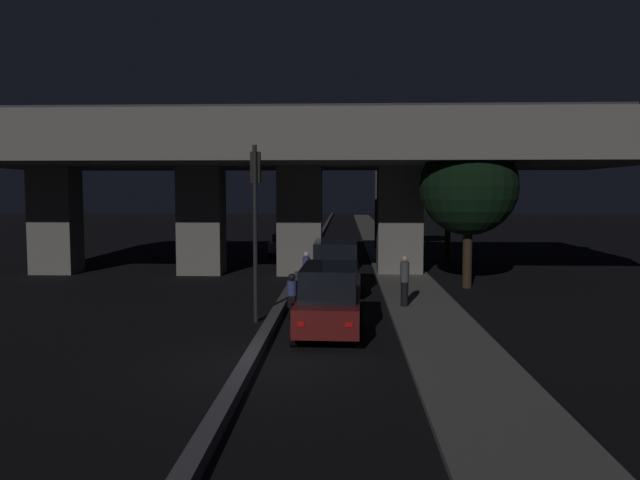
{
  "coord_description": "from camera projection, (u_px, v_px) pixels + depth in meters",
  "views": [
    {
      "loc": [
        2.18,
        -14.12,
        4.05
      ],
      "look_at": [
        0.7,
        23.14,
        1.14
      ],
      "focal_mm": 35.0,
      "sensor_mm": 36.0,
      "label": 1
    }
  ],
  "objects": [
    {
      "name": "elevated_overpass",
      "position": [
        294.0,
        151.0,
        30.06
      ],
      "size": [
        31.8,
        12.06,
        8.23
      ],
      "color": "slate",
      "rests_on": "ground_plane"
    },
    {
      "name": "motorcycle_blue_filtering_mid",
      "position": [
        306.0,
        271.0,
        26.63
      ],
      "size": [
        0.32,
        1.8,
        1.5
      ],
      "rotation": [
        0.0,
        0.0,
        1.56
      ],
      "color": "black",
      "rests_on": "ground_plane"
    },
    {
      "name": "car_dark_red_lead",
      "position": [
        329.0,
        298.0,
        17.59
      ],
      "size": [
        1.97,
        4.33,
        1.96
      ],
      "rotation": [
        0.0,
        0.0,
        1.54
      ],
      "color": "#591414",
      "rests_on": "ground_plane"
    },
    {
      "name": "sidewalk_right",
      "position": [
        385.0,
        250.0,
        42.16
      ],
      "size": [
        2.49,
        126.0,
        0.13
      ],
      "primitive_type": "cube",
      "color": "#5B5956",
      "rests_on": "ground_plane"
    },
    {
      "name": "street_lamp",
      "position": [
        371.0,
        188.0,
        43.41
      ],
      "size": [
        2.27,
        0.32,
        7.1
      ],
      "color": "#2D2D30",
      "rests_on": "ground_plane"
    },
    {
      "name": "car_black_second",
      "position": [
        335.0,
        265.0,
        25.03
      ],
      "size": [
        2.04,
        4.64,
        2.06
      ],
      "rotation": [
        0.0,
        0.0,
        1.57
      ],
      "color": "black",
      "rests_on": "ground_plane"
    },
    {
      "name": "median_divider",
      "position": [
        317.0,
        241.0,
        49.33
      ],
      "size": [
        0.33,
        126.0,
        0.27
      ],
      "primitive_type": "cube",
      "color": "#4C4C51",
      "rests_on": "ground_plane"
    },
    {
      "name": "roadside_tree_kerbside_mid",
      "position": [
        448.0,
        197.0,
        35.23
      ],
      "size": [
        2.89,
        2.89,
        5.19
      ],
      "color": "#2D2116",
      "rests_on": "ground_plane"
    },
    {
      "name": "motorcycle_white_filtering_far",
      "position": [
        318.0,
        257.0,
        32.79
      ],
      "size": [
        0.34,
        1.87,
        1.41
      ],
      "rotation": [
        0.0,
        0.0,
        1.64
      ],
      "color": "black",
      "rests_on": "ground_plane"
    },
    {
      "name": "ground_plane",
      "position": [
        250.0,
        366.0,
        14.47
      ],
      "size": [
        200.0,
        200.0,
        0.0
      ],
      "primitive_type": "plane",
      "color": "black"
    },
    {
      "name": "roadside_tree_kerbside_far",
      "position": [
        420.0,
        184.0,
        44.91
      ],
      "size": [
        3.09,
        3.09,
        6.16
      ],
      "color": "#2D2116",
      "rests_on": "ground_plane"
    },
    {
      "name": "car_black_second_oncoming",
      "position": [
        297.0,
        230.0,
        53.05
      ],
      "size": [
        2.07,
        4.74,
        1.44
      ],
      "rotation": [
        0.0,
        0.0,
        -1.56
      ],
      "color": "black",
      "rests_on": "ground_plane"
    },
    {
      "name": "car_dark_green_third",
      "position": [
        336.0,
        256.0,
        32.37
      ],
      "size": [
        1.89,
        4.8,
        1.4
      ],
      "rotation": [
        0.0,
        0.0,
        1.56
      ],
      "color": "black",
      "rests_on": "ground_plane"
    },
    {
      "name": "pedestrian_on_sidewalk",
      "position": [
        405.0,
        280.0,
        21.31
      ],
      "size": [
        0.31,
        0.31,
        1.74
      ],
      "color": "black",
      "rests_on": "sidewalk_right"
    },
    {
      "name": "motorcycle_black_filtering_near",
      "position": [
        292.0,
        297.0,
        20.46
      ],
      "size": [
        0.33,
        1.9,
        1.37
      ],
      "rotation": [
        0.0,
        0.0,
        1.62
      ],
      "color": "black",
      "rests_on": "ground_plane"
    },
    {
      "name": "traffic_light_left_of_median",
      "position": [
        255.0,
        203.0,
        19.17
      ],
      "size": [
        0.3,
        0.49,
        5.46
      ],
      "color": "black",
      "rests_on": "ground_plane"
    },
    {
      "name": "roadside_tree_kerbside_near",
      "position": [
        469.0,
        187.0,
        25.91
      ],
      "size": [
        4.09,
        4.09,
        6.3
      ],
      "color": "#2D2116",
      "rests_on": "ground_plane"
    },
    {
      "name": "car_white_lead_oncoming",
      "position": [
        287.0,
        243.0,
        39.86
      ],
      "size": [
        2.04,
        4.5,
        1.38
      ],
      "rotation": [
        0.0,
        0.0,
        -1.57
      ],
      "color": "silver",
      "rests_on": "ground_plane"
    }
  ]
}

